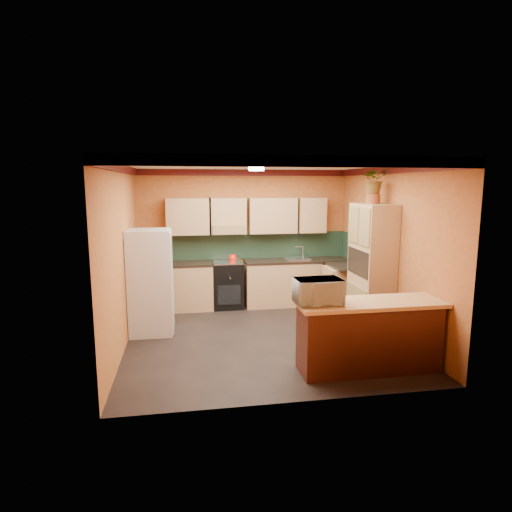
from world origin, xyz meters
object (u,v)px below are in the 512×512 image
at_px(fridge, 150,282).
at_px(breakfast_bar, 368,338).
at_px(pantry, 371,268).
at_px(microwave, 318,291).
at_px(stove, 228,285).
at_px(base_cabinets_back, 259,284).

bearing_deg(fridge, breakfast_bar, -34.03).
bearing_deg(pantry, breakfast_bar, -114.86).
height_order(fridge, microwave, fridge).
relative_size(stove, fridge, 0.54).
xyz_separation_m(stove, microwave, (0.82, -3.22, 0.63)).
bearing_deg(breakfast_bar, pantry, 65.14).
distance_m(stove, fridge, 1.92).
relative_size(base_cabinets_back, microwave, 6.37).
xyz_separation_m(base_cabinets_back, fridge, (-2.00, -1.27, 0.41)).
bearing_deg(fridge, pantry, -6.70).
height_order(breakfast_bar, microwave, microwave).
relative_size(stove, microwave, 1.59).
xyz_separation_m(breakfast_bar, microwave, (-0.70, 0.00, 0.65)).
bearing_deg(pantry, microwave, -132.59).
height_order(pantry, breakfast_bar, pantry).
xyz_separation_m(pantry, breakfast_bar, (-0.71, -1.53, -0.61)).
xyz_separation_m(base_cabinets_back, breakfast_bar, (0.89, -3.22, 0.00)).
bearing_deg(stove, microwave, -75.79).
xyz_separation_m(stove, fridge, (-1.38, -1.27, 0.39)).
relative_size(fridge, breakfast_bar, 0.94).
distance_m(stove, microwave, 3.39).
relative_size(fridge, pantry, 0.81).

